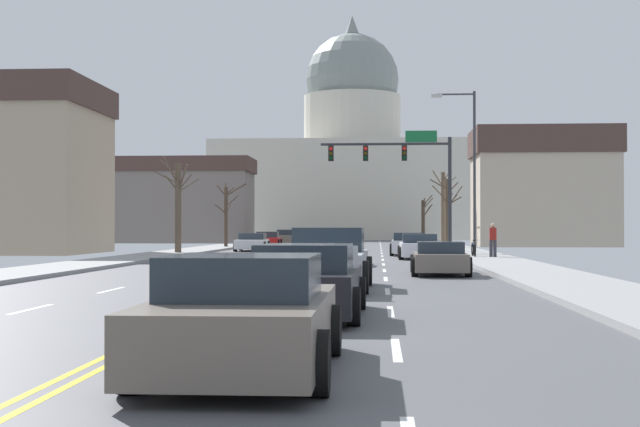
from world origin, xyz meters
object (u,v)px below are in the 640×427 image
Objects in this scene: sedan_near_01 at (419,247)px; sedan_oncoming_01 at (268,240)px; signal_gantry at (404,164)px; pickup_truck_near_04 at (327,261)px; sedan_near_02 at (338,252)px; sedan_oncoming_02 at (286,237)px; sedan_oncoming_03 at (293,236)px; sedan_near_05 at (306,283)px; sedan_oncoming_00 at (252,242)px; pedestrian_00 at (493,238)px; sedan_near_03 at (440,259)px; sedan_near_00 at (408,245)px; bicycle_parked at (474,249)px; street_lamp_right at (469,159)px; sedan_near_06 at (244,318)px.

sedan_near_01 reaches higher than sedan_oncoming_01.
pickup_truck_near_04 is (-2.89, -30.66, -4.68)m from signal_gantry.
sedan_near_02 is 43.28m from sedan_oncoming_02.
sedan_near_02 is 54.20m from sedan_oncoming_03.
sedan_near_01 is at bearing 81.00° from pickup_truck_near_04.
sedan_oncoming_03 is (-7.43, 74.89, -0.03)m from sedan_near_05.
sedan_oncoming_00 is 20.10m from pedestrian_00.
signal_gantry is 24.22m from sedan_near_03.
pickup_truck_near_04 is 45.84m from sedan_oncoming_01.
sedan_near_00 is 2.79× the size of pedestrian_00.
pedestrian_00 is (6.85, 27.49, 0.44)m from sedan_near_05.
sedan_near_01 is 0.80× the size of pickup_truck_near_04.
pedestrian_00 is at bearing -48.08° from bicycle_parked.
signal_gantry is 1.86× the size of sedan_oncoming_02.
street_lamp_right is at bearing -54.79° from sedan_near_00.
sedan_oncoming_02 is at bearing 110.75° from signal_gantry.
sedan_near_05 is at bearing -103.40° from sedan_near_03.
bicycle_parked is at bearing -73.86° from sedan_oncoming_03.
sedan_near_05 is at bearing -89.76° from pickup_truck_near_04.
sedan_near_06 is at bearing -84.90° from sedan_oncoming_03.
sedan_oncoming_03 reaches higher than sedan_near_03.
pedestrian_00 reaches higher than sedan_near_05.
sedan_near_01 is at bearing 62.73° from sedan_near_02.
street_lamp_right is 4.71m from pedestrian_00.
signal_gantry is at bearing 108.61° from bicycle_parked.
sedan_near_01 is 0.99× the size of sedan_oncoming_02.
sedan_oncoming_00 is (-9.85, 4.28, -4.83)m from signal_gantry.
sedan_oncoming_02 reaches higher than sedan_near_02.
sedan_near_06 is 1.02× the size of sedan_oncoming_02.
sedan_near_01 is at bearing -87.18° from signal_gantry.
pickup_truck_near_04 reaches higher than sedan_near_02.
sedan_near_02 is 0.93× the size of sedan_near_05.
sedan_near_05 is (0.38, -21.15, 0.05)m from sedan_near_02.
sedan_oncoming_03 is (-7.23, 80.94, -0.02)m from sedan_near_06.
sedan_oncoming_02 is at bearing 96.28° from sedan_near_05.
sedan_oncoming_03 is 2.69× the size of pedestrian_00.
sedan_near_01 is at bearing -151.61° from street_lamp_right.
sedan_oncoming_00 is at bearing -89.23° from sedan_oncoming_03.
sedan_near_06 is (-3.19, -39.99, 0.01)m from sedan_near_00.
sedan_near_05 reaches higher than sedan_oncoming_03.
sedan_oncoming_01 is (-10.12, 14.60, -4.83)m from signal_gantry.
sedan_near_03 is 2.45× the size of bicycle_parked.
bicycle_parked is (13.05, -35.50, -0.13)m from sedan_oncoming_02.
sedan_oncoming_01 is 2.67× the size of pedestrian_00.
sedan_near_00 is 1.04× the size of sedan_oncoming_01.
sedan_near_05 reaches higher than sedan_oncoming_01.
sedan_oncoming_00 is 2.63× the size of bicycle_parked.
sedan_oncoming_03 is at bearing 105.50° from signal_gantry.
street_lamp_right is 1.94× the size of sedan_near_06.
street_lamp_right is 1.99× the size of sedan_near_01.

